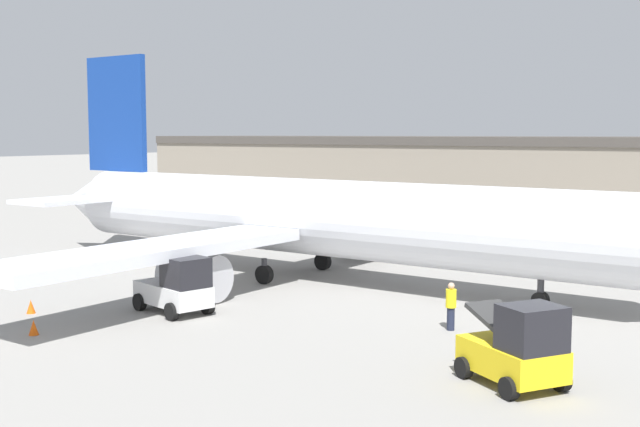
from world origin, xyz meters
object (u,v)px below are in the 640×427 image
at_px(airplane, 304,217).
at_px(belt_loader_truck, 518,348).
at_px(safety_cone_near, 31,307).
at_px(baggage_tug, 177,287).
at_px(ground_crew_worker, 451,305).
at_px(safety_cone_far, 34,327).

height_order(airplane, belt_loader_truck, airplane).
bearing_deg(safety_cone_near, belt_loader_truck, 5.77).
bearing_deg(safety_cone_near, baggage_tug, 34.05).
bearing_deg(baggage_tug, airplane, 105.95).
xyz_separation_m(airplane, safety_cone_near, (-4.43, -12.75, -2.81)).
distance_m(ground_crew_worker, safety_cone_near, 16.72).
height_order(baggage_tug, belt_loader_truck, belt_loader_truck).
bearing_deg(safety_cone_near, ground_crew_worker, 24.79).
xyz_separation_m(airplane, baggage_tug, (0.48, -9.44, -2.01)).
xyz_separation_m(belt_loader_truck, safety_cone_far, (-16.51, -4.10, -0.86)).
relative_size(ground_crew_worker, baggage_tug, 0.47).
xyz_separation_m(belt_loader_truck, safety_cone_near, (-19.59, -1.98, -0.86)).
distance_m(ground_crew_worker, safety_cone_far, 15.16).
distance_m(airplane, belt_loader_truck, 18.70).
bearing_deg(safety_cone_far, airplane, 84.83).
bearing_deg(airplane, safety_cone_far, -93.92).
height_order(airplane, safety_cone_near, airplane).
bearing_deg(belt_loader_truck, safety_cone_near, -142.98).
height_order(ground_crew_worker, safety_cone_far, ground_crew_worker).
height_order(baggage_tug, safety_cone_far, baggage_tug).
bearing_deg(airplane, ground_crew_worker, -26.89).
bearing_deg(airplane, baggage_tug, -85.84).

